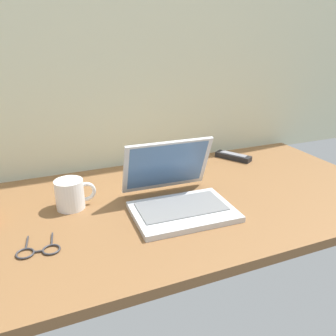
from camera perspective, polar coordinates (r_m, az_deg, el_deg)
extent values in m
cube|color=brown|center=(1.16, -0.44, -6.27)|extent=(1.60, 0.76, 0.03)
cube|color=silver|center=(1.08, 2.54, -7.25)|extent=(0.32, 0.23, 0.02)
cube|color=slate|center=(1.08, 2.24, -6.41)|extent=(0.28, 0.15, 0.00)
cube|color=silver|center=(1.16, -0.19, 0.49)|extent=(0.30, 0.10, 0.19)
cube|color=#4C72A5|center=(1.15, -0.10, 0.50)|extent=(0.27, 0.08, 0.16)
cylinder|color=white|center=(1.14, -16.01, -4.22)|extent=(0.09, 0.09, 0.10)
torus|color=white|center=(1.14, -13.49, -3.83)|extent=(0.07, 0.01, 0.07)
cylinder|color=brown|center=(1.12, -16.23, -2.29)|extent=(0.08, 0.08, 0.00)
cube|color=black|center=(1.56, 10.78, 1.88)|extent=(0.12, 0.16, 0.02)
cube|color=slate|center=(1.56, 10.81, 2.32)|extent=(0.09, 0.12, 0.00)
torus|color=#333338|center=(0.97, -22.66, -12.96)|extent=(0.05, 0.05, 0.01)
torus|color=#333338|center=(0.96, -18.81, -12.69)|extent=(0.05, 0.05, 0.01)
cube|color=#333338|center=(0.97, -20.74, -12.83)|extent=(0.02, 0.01, 0.00)
cube|color=#333338|center=(1.01, -22.37, -11.36)|extent=(0.01, 0.06, 0.00)
cube|color=#333338|center=(1.01, -18.70, -11.08)|extent=(0.01, 0.06, 0.00)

